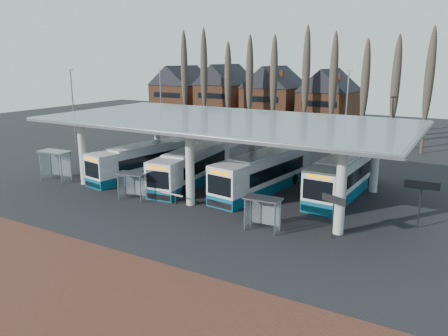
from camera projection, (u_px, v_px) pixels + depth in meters
The scene contains 18 objects.
ground at pixel (172, 214), 33.16m from camera, with size 140.00×140.00×0.00m, color black.
brick_strip at pixel (36, 281), 23.08m from camera, with size 70.00×10.00×0.03m, color #552E22.
station_canopy at pixel (225, 126), 38.49m from camera, with size 32.00×16.00×6.34m.
poplar_row at pixel (317, 79), 58.74m from camera, with size 45.10×1.10×14.50m.
townhouse_row at pixel (249, 91), 76.31m from camera, with size 36.80×10.30×12.25m.
lamp_post_a at pixel (161, 105), 59.06m from camera, with size 0.80×0.16×10.17m.
lamp_post_b at pixel (346, 113), 50.79m from camera, with size 0.80×0.16×10.17m.
lamp_post_d at pixel (73, 107), 56.22m from camera, with size 0.80×0.16×10.17m.
bus_0 at pixel (142, 161), 43.54m from camera, with size 4.25×11.65×3.17m.
bus_1 at pixel (192, 167), 41.05m from camera, with size 3.74×12.08×3.30m.
bus_2 at pixel (263, 173), 38.60m from camera, with size 4.30×12.64×3.44m.
bus_3 at pixel (344, 176), 37.69m from camera, with size 3.20×12.57×3.46m.
shelter_0 at pixel (56, 159), 41.91m from camera, with size 3.23×1.79×2.90m.
shelter_1 at pixel (133, 180), 36.18m from camera, with size 2.65×1.62×2.31m.
shelter_2 at pixel (263, 206), 29.61m from camera, with size 2.60×1.39×2.36m.
info_sign_0 at pixel (334, 203), 28.04m from camera, with size 1.82×0.92×2.92m.
info_sign_1 at pixel (422, 189), 29.75m from camera, with size 2.27×0.42×3.38m.
barrier at pixel (173, 195), 34.86m from camera, with size 2.29×0.71×1.14m.
Camera 1 is at (19.07, -25.15, 11.46)m, focal length 35.00 mm.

